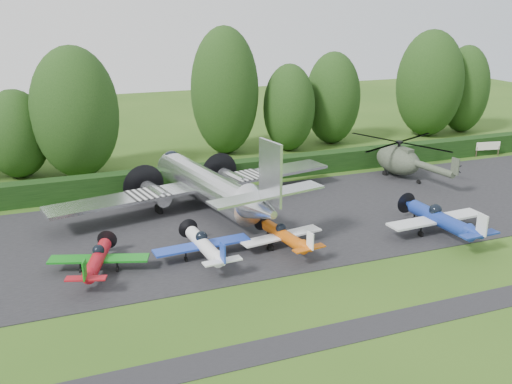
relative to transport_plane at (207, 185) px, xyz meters
name	(u,v)px	position (x,y,z in m)	size (l,w,h in m)	color
ground	(314,280)	(2.81, -14.05, -2.26)	(160.00, 160.00, 0.00)	#2E5317
apron	(257,224)	(2.81, -4.05, -2.25)	(70.00, 18.00, 0.01)	black
taxiway_verge	(365,329)	(2.81, -20.05, -2.25)	(70.00, 2.00, 0.00)	black
hedgerow	(216,184)	(2.81, 6.95, -2.26)	(90.00, 1.60, 2.00)	black
transport_plane	(207,185)	(0.00, 0.00, 0.00)	(25.25, 19.36, 8.09)	silver
light_plane_red	(97,259)	(-9.71, -8.40, -1.25)	(6.30, 6.63, 2.42)	#A10E19
light_plane_white	(204,245)	(-2.79, -8.86, -1.19)	(6.66, 7.00, 2.56)	white
light_plane_orange	(285,236)	(2.93, -9.11, -1.27)	(6.18, 6.50, 2.37)	#C2530B
light_plane_blue	(441,219)	(14.64, -10.96, -0.99)	(7.94, 8.35, 3.05)	navy
helicopter	(399,158)	(20.29, 2.80, -0.33)	(11.12, 13.02, 3.58)	#353D2F
sign_board	(488,147)	(34.18, 5.82, -1.16)	(2.89, 0.11, 1.62)	#3F3326
tree_0	(75,113)	(-8.90, 14.08, 4.08)	(8.30, 8.30, 12.69)	black
tree_3	(465,89)	(39.86, 17.17, 3.34)	(6.18, 6.18, 11.22)	black
tree_4	(430,84)	(34.15, 17.03, 4.36)	(8.30, 8.30, 13.25)	black
tree_5	(289,108)	(14.49, 16.24, 2.69)	(5.91, 5.91, 9.92)	black
tree_6	(333,98)	(20.80, 17.63, 3.20)	(6.55, 6.55, 10.94)	black
tree_7	(16,134)	(-14.41, 15.93, 2.05)	(6.24, 6.24, 8.64)	black
tree_8	(225,91)	(7.32, 17.65, 4.76)	(7.52, 7.52, 14.06)	black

